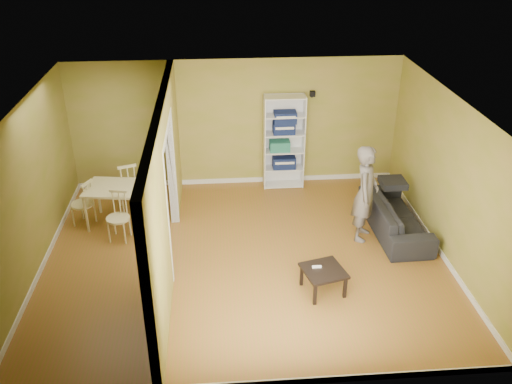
# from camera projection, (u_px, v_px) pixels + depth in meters

# --- Properties ---
(room_shell) EXTENTS (6.50, 6.50, 6.50)m
(room_shell) POSITION_uv_depth(u_px,v_px,m) (244.00, 187.00, 8.33)
(room_shell) COLOR olive
(room_shell) RESTS_ON ground
(partition) EXTENTS (0.22, 5.50, 2.60)m
(partition) POSITION_uv_depth(u_px,v_px,m) (166.00, 190.00, 8.25)
(partition) COLOR tan
(partition) RESTS_ON ground
(wall_speaker) EXTENTS (0.10, 0.10, 0.10)m
(wall_speaker) POSITION_uv_depth(u_px,v_px,m) (312.00, 94.00, 10.53)
(wall_speaker) COLOR black
(wall_speaker) RESTS_ON room_shell
(sofa) EXTENTS (2.03, 0.92, 0.77)m
(sofa) POSITION_uv_depth(u_px,v_px,m) (396.00, 211.00, 9.50)
(sofa) COLOR black
(sofa) RESTS_ON ground
(person) EXTENTS (0.90, 0.81, 2.00)m
(person) POSITION_uv_depth(u_px,v_px,m) (366.00, 186.00, 9.03)
(person) COLOR slate
(person) RESTS_ON ground
(bookshelf) EXTENTS (0.81, 0.35, 1.91)m
(bookshelf) POSITION_uv_depth(u_px,v_px,m) (284.00, 141.00, 10.85)
(bookshelf) COLOR white
(bookshelf) RESTS_ON ground
(paper_box_navy_a) EXTENTS (0.46, 0.30, 0.23)m
(paper_box_navy_a) POSITION_uv_depth(u_px,v_px,m) (284.00, 162.00, 11.01)
(paper_box_navy_a) COLOR #17194C
(paper_box_navy_a) RESTS_ON bookshelf
(paper_box_teal) EXTENTS (0.40, 0.26, 0.20)m
(paper_box_teal) POSITION_uv_depth(u_px,v_px,m) (280.00, 146.00, 10.84)
(paper_box_teal) COLOR #1A5551
(paper_box_teal) RESTS_ON bookshelf
(paper_box_navy_b) EXTENTS (0.43, 0.28, 0.22)m
(paper_box_navy_b) POSITION_uv_depth(u_px,v_px,m) (284.00, 128.00, 10.67)
(paper_box_navy_b) COLOR #141657
(paper_box_navy_b) RESTS_ON bookshelf
(paper_box_navy_c) EXTENTS (0.44, 0.28, 0.22)m
(paper_box_navy_c) POSITION_uv_depth(u_px,v_px,m) (285.00, 117.00, 10.56)
(paper_box_navy_c) COLOR navy
(paper_box_navy_c) RESTS_ON bookshelf
(coffee_table) EXTENTS (0.58, 0.58, 0.39)m
(coffee_table) POSITION_uv_depth(u_px,v_px,m) (324.00, 273.00, 8.00)
(coffee_table) COLOR black
(coffee_table) RESTS_ON ground
(game_controller) EXTENTS (0.14, 0.04, 0.03)m
(game_controller) POSITION_uv_depth(u_px,v_px,m) (317.00, 267.00, 8.01)
(game_controller) COLOR white
(game_controller) RESTS_ON coffee_table
(dining_table) EXTENTS (1.17, 0.78, 0.73)m
(dining_table) POSITION_uv_depth(u_px,v_px,m) (120.00, 191.00, 9.61)
(dining_table) COLOR #C5BB83
(dining_table) RESTS_ON ground
(chair_left) EXTENTS (0.53, 0.53, 0.88)m
(chair_left) POSITION_uv_depth(u_px,v_px,m) (82.00, 203.00, 9.66)
(chair_left) COLOR tan
(chair_left) RESTS_ON ground
(chair_near) EXTENTS (0.48, 0.48, 0.88)m
(chair_near) POSITION_uv_depth(u_px,v_px,m) (118.00, 217.00, 9.22)
(chair_near) COLOR #D6AE83
(chair_near) RESTS_ON ground
(chair_far) EXTENTS (0.57, 0.57, 0.97)m
(chair_far) POSITION_uv_depth(u_px,v_px,m) (127.00, 185.00, 10.18)
(chair_far) COLOR tan
(chair_far) RESTS_ON ground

